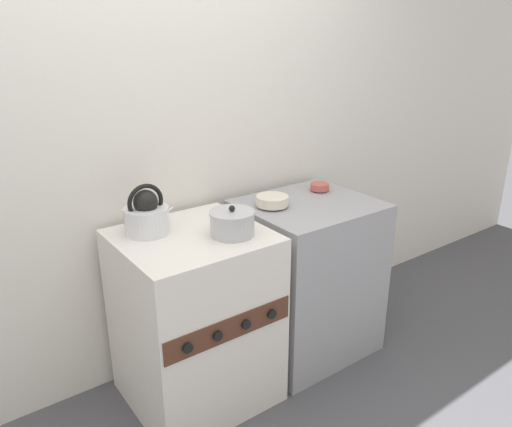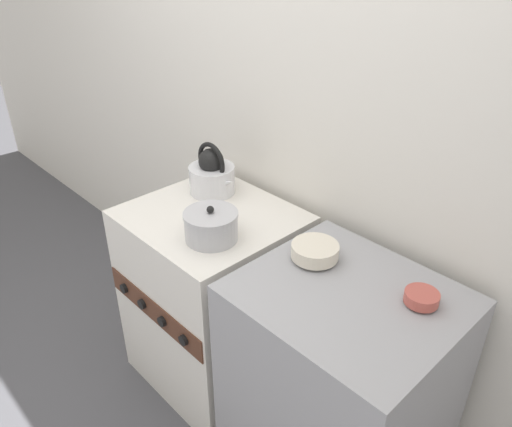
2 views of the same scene
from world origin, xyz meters
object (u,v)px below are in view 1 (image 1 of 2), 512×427
object	(u,v)px
stove	(196,318)
small_ceramic_bowl	(320,187)
cooking_pot	(232,223)
kettle	(147,215)
enamel_bowl	(272,201)

from	to	relation	value
stove	small_ceramic_bowl	bearing A→B (deg)	7.37
cooking_pot	small_ceramic_bowl	distance (m)	0.79
kettle	cooking_pot	size ratio (longest dim) A/B	1.20
kettle	small_ceramic_bowl	xyz separation A→B (m)	(1.05, -0.02, -0.05)
enamel_bowl	stove	bearing A→B (deg)	-173.21
enamel_bowl	cooking_pot	bearing A→B (deg)	-154.66
stove	cooking_pot	distance (m)	0.53
cooking_pot	enamel_bowl	bearing A→B (deg)	25.34
kettle	small_ceramic_bowl	bearing A→B (deg)	-1.16
small_ceramic_bowl	cooking_pot	bearing A→B (deg)	-163.13
stove	enamel_bowl	world-z (taller)	enamel_bowl
enamel_bowl	small_ceramic_bowl	distance (m)	0.39
cooking_pot	enamel_bowl	world-z (taller)	cooking_pot
kettle	enamel_bowl	xyz separation A→B (m)	(0.66, -0.08, -0.04)
cooking_pot	small_ceramic_bowl	bearing A→B (deg)	16.87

